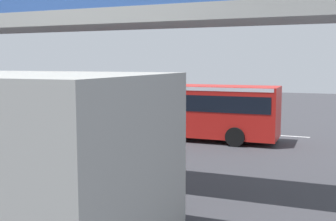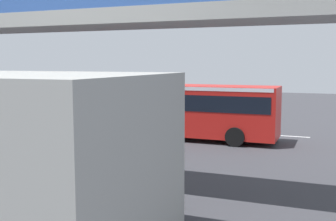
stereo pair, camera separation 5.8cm
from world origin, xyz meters
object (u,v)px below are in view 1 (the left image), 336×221
at_px(city_bus, 178,106).
at_px(pedestrian, 109,110).
at_px(bicycle_black, 3,125).
at_px(traffic_sign, 184,100).
at_px(parked_van, 59,120).

xyz_separation_m(city_bus, pedestrian, (7.06, -4.27, -1.00)).
bearing_deg(bicycle_black, traffic_sign, -150.88).
relative_size(bicycle_black, traffic_sign, 0.63).
bearing_deg(city_bus, traffic_sign, -74.77).
height_order(bicycle_black, pedestrian, pedestrian).
relative_size(parked_van, bicycle_black, 2.71).
height_order(parked_van, traffic_sign, traffic_sign).
xyz_separation_m(city_bus, traffic_sign, (1.14, -4.18, 0.01)).
xyz_separation_m(bicycle_black, pedestrian, (-4.60, -5.95, 0.51)).
bearing_deg(pedestrian, traffic_sign, 179.11).
relative_size(city_bus, parked_van, 2.40).
distance_m(city_bus, pedestrian, 8.31).
distance_m(city_bus, parked_van, 6.95).
xyz_separation_m(pedestrian, traffic_sign, (-5.92, 0.09, 1.00)).
relative_size(parked_van, pedestrian, 2.68).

